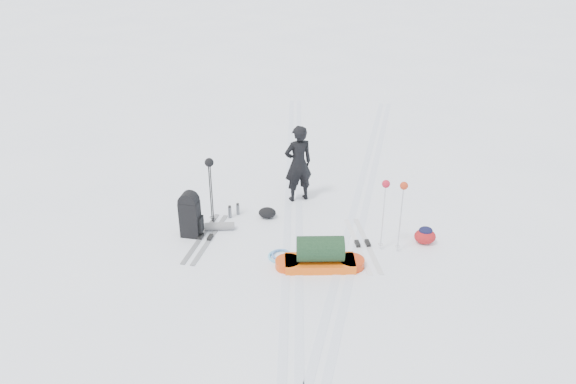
% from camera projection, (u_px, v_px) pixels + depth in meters
% --- Properties ---
extents(ground, '(200.00, 200.00, 0.00)m').
position_uv_depth(ground, '(293.00, 243.00, 10.89)').
color(ground, white).
rests_on(ground, ground).
extents(ski_tracks, '(3.38, 17.97, 0.01)m').
position_uv_depth(ski_tracks, '(326.00, 222.00, 11.61)').
color(ski_tracks, silver).
rests_on(ski_tracks, ground).
extents(skier, '(0.75, 0.66, 1.74)m').
position_uv_depth(skier, '(298.00, 164.00, 12.12)').
color(skier, black).
rests_on(skier, ground).
extents(pulk_sled, '(1.66, 0.66, 0.62)m').
position_uv_depth(pulk_sled, '(320.00, 256.00, 10.04)').
color(pulk_sled, '#EF580E').
rests_on(pulk_sled, ground).
extents(expedition_rucksack, '(1.02, 0.54, 0.95)m').
position_uv_depth(expedition_rucksack, '(194.00, 215.00, 10.96)').
color(expedition_rucksack, black).
rests_on(expedition_rucksack, ground).
extents(ski_poles_black, '(0.18, 0.18, 1.45)m').
position_uv_depth(ski_poles_black, '(210.00, 171.00, 11.04)').
color(ski_poles_black, black).
rests_on(ski_poles_black, ground).
extents(ski_poles_silver, '(0.46, 0.19, 1.46)m').
position_uv_depth(ski_poles_silver, '(394.00, 193.00, 10.10)').
color(ski_poles_silver, silver).
rests_on(ski_poles_silver, ground).
extents(touring_skis_grey, '(0.54, 1.93, 0.07)m').
position_uv_depth(touring_skis_grey, '(206.00, 238.00, 11.02)').
color(touring_skis_grey, '#9B9EA3').
rests_on(touring_skis_grey, ground).
extents(touring_skis_white, '(0.71, 2.03, 0.07)m').
position_uv_depth(touring_skis_white, '(362.00, 245.00, 10.80)').
color(touring_skis_white, silver).
rests_on(touring_skis_white, ground).
extents(rope_coil, '(0.56, 0.56, 0.06)m').
position_uv_depth(rope_coil, '(281.00, 256.00, 10.44)').
color(rope_coil, '#5AB1DC').
rests_on(rope_coil, ground).
extents(small_daypack, '(0.44, 0.34, 0.36)m').
position_uv_depth(small_daypack, '(425.00, 235.00, 10.80)').
color(small_daypack, maroon).
rests_on(small_daypack, ground).
extents(thermos_pair, '(0.21, 0.23, 0.28)m').
position_uv_depth(thermos_pair, '(234.00, 211.00, 11.78)').
color(thermos_pair, '#57595E').
rests_on(thermos_pair, ground).
extents(stuff_sack, '(0.41, 0.33, 0.23)m').
position_uv_depth(stuff_sack, '(267.00, 213.00, 11.72)').
color(stuff_sack, black).
rests_on(stuff_sack, ground).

